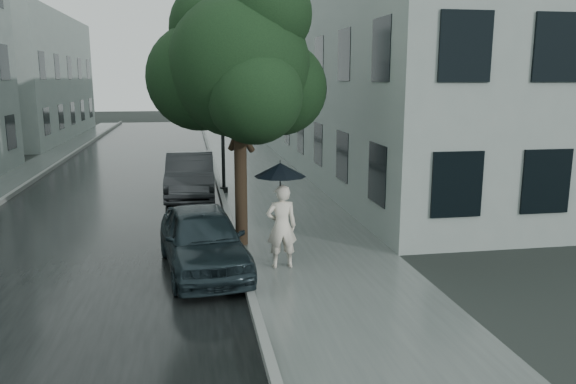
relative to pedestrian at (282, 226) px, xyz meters
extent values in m
plane|color=black|center=(0.73, -1.19, -0.89)|extent=(120.00, 120.00, 0.00)
cube|color=slate|center=(0.98, 10.81, -0.89)|extent=(3.50, 60.00, 0.01)
cube|color=slate|center=(-0.84, 10.81, -0.82)|extent=(0.15, 60.00, 0.15)
cube|color=black|center=(-4.34, 10.81, -0.89)|extent=(6.85, 60.00, 0.00)
cube|color=slate|center=(-7.84, 10.81, -0.82)|extent=(0.15, 60.00, 0.15)
cube|color=#4C5451|center=(-8.77, 10.81, -0.89)|extent=(1.70, 60.00, 0.01)
cube|color=gray|center=(6.23, 18.31, 3.61)|extent=(7.00, 36.00, 9.00)
cube|color=black|center=(2.75, 18.31, 3.61)|extent=(0.08, 32.40, 7.20)
cube|color=gray|center=(-13.07, 28.81, 3.11)|extent=(7.00, 18.00, 8.00)
cube|color=black|center=(-9.59, 28.81, 3.11)|extent=(0.08, 16.20, 6.40)
imported|color=silver|center=(0.00, 0.00, 0.00)|extent=(0.65, 0.43, 1.77)
cylinder|color=black|center=(-0.03, -0.02, 0.59)|extent=(0.02, 0.02, 0.95)
cone|color=black|center=(-0.03, -0.02, 1.21)|extent=(1.18, 1.18, 0.28)
cylinder|color=black|center=(-0.03, -0.02, 1.37)|extent=(0.02, 0.02, 0.08)
cylinder|color=black|center=(-0.03, -0.02, 0.08)|extent=(0.03, 0.03, 0.06)
cylinder|color=#332619|center=(-0.68, 1.81, 0.58)|extent=(0.29, 0.29, 2.95)
sphere|color=#183619|center=(-0.68, 1.81, 3.30)|extent=(3.24, 3.24, 3.24)
sphere|color=#183619|center=(0.32, 2.18, 2.80)|extent=(2.23, 2.23, 2.23)
sphere|color=#183619|center=(-1.55, 2.31, 3.06)|extent=(2.49, 2.49, 2.49)
sphere|color=#183619|center=(-0.44, 0.94, 2.67)|extent=(2.10, 2.10, 2.10)
sphere|color=#183619|center=(-1.05, 2.55, 4.18)|extent=(2.36, 2.36, 2.36)
sphere|color=#183619|center=(-0.06, 1.57, 4.42)|extent=(2.01, 2.01, 2.01)
cylinder|color=black|center=(-0.72, 8.13, 1.90)|extent=(0.12, 0.12, 5.58)
cylinder|color=black|center=(-0.72, 8.13, -0.79)|extent=(0.28, 0.28, 0.20)
cylinder|color=black|center=(-0.95, 8.21, 4.69)|extent=(0.50, 0.24, 0.08)
sphere|color=silver|center=(-1.24, 8.31, 4.64)|extent=(0.32, 0.32, 0.32)
imported|color=#19262B|center=(-1.64, 0.10, -0.22)|extent=(2.06, 4.10, 1.34)
imported|color=#232628|center=(-1.87, 7.63, -0.16)|extent=(1.62, 4.45, 1.46)
camera|label=1|loc=(-1.82, -11.20, 3.05)|focal=35.00mm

